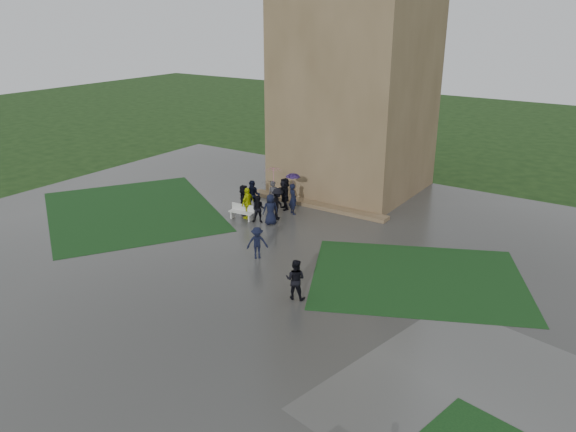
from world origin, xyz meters
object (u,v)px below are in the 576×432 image
Objects in this scene: tower at (357,44)px; bench at (242,212)px; pedestrian_near at (295,279)px; pedestrian_mid at (257,243)px.

bench is (-2.36, -8.49, -8.55)m from tower.
pedestrian_near reaches higher than bench.
tower is 14.76m from pedestrian_mid.
pedestrian_mid is at bearing -83.15° from tower.
pedestrian_near is at bearing -75.18° from pedestrian_mid.
tower is 17.34m from pedestrian_near.
pedestrian_near is at bearing -45.29° from bench.
tower is at bearing 53.92° from pedestrian_mid.
tower is 10.67× the size of pedestrian_near.
pedestrian_mid is 4.27m from pedestrian_near.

